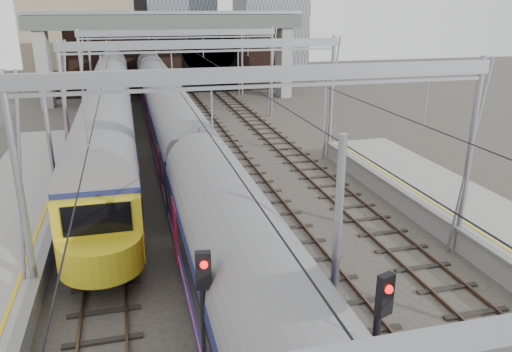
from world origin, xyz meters
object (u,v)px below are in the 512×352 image
object	(u,v)px
train_main	(167,110)
signal_near_left	(205,321)
train_second	(113,81)
signal_near_centre	(377,349)

from	to	relation	value
train_main	signal_near_left	distance (m)	26.96
train_second	signal_near_centre	distance (m)	44.72
signal_near_left	train_second	bearing A→B (deg)	100.05
train_second	signal_near_centre	size ratio (longest dim) A/B	14.69
signal_near_centre	train_second	bearing A→B (deg)	77.17
train_second	signal_near_centre	world-z (taller)	train_second
train_second	signal_near_centre	xyz separation A→B (m)	(5.88, -44.33, 0.40)
train_main	train_second	xyz separation A→B (m)	(-4.00, 15.56, 0.14)
train_main	signal_near_left	size ratio (longest dim) A/B	13.64
signal_near_centre	signal_near_left	bearing A→B (deg)	130.09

